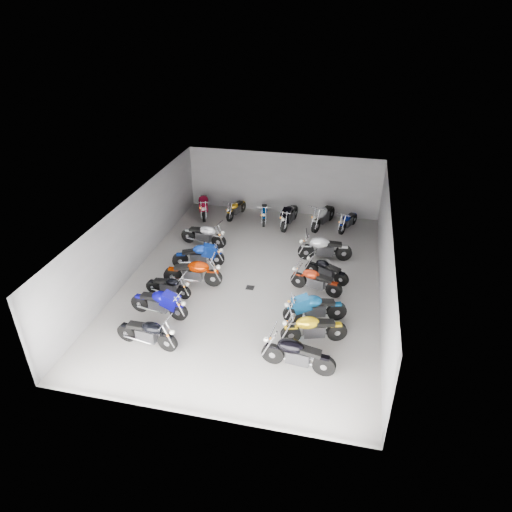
{
  "coord_description": "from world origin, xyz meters",
  "views": [
    {
      "loc": [
        3.52,
        -15.12,
        10.1
      ],
      "look_at": [
        0.06,
        0.32,
        1.0
      ],
      "focal_mm": 32.0,
      "sensor_mm": 36.0,
      "label": 1
    }
  ],
  "objects_px": {
    "motorcycle_back_b": "(236,209)",
    "motorcycle_right_f": "(324,248)",
    "drain_grate": "(250,288)",
    "motorcycle_right_b": "(313,328)",
    "motorcycle_back_d": "(289,215)",
    "motorcycle_back_f": "(348,221)",
    "motorcycle_back_c": "(264,213)",
    "motorcycle_right_d": "(316,281)",
    "motorcycle_left_e": "(199,256)",
    "motorcycle_left_a": "(147,333)",
    "motorcycle_left_d": "(193,272)",
    "motorcycle_left_f": "(204,235)",
    "motorcycle_right_c": "(314,308)",
    "motorcycle_left_b": "(159,303)",
    "motorcycle_back_a": "(204,205)",
    "motorcycle_right_a": "(297,354)",
    "motorcycle_right_e": "(326,270)",
    "motorcycle_back_e": "(323,216)",
    "motorcycle_left_c": "(169,286)"
  },
  "relations": [
    {
      "from": "motorcycle_back_f",
      "to": "motorcycle_right_a",
      "type": "bearing_deg",
      "value": 105.82
    },
    {
      "from": "motorcycle_left_b",
      "to": "motorcycle_back_d",
      "type": "bearing_deg",
      "value": 164.82
    },
    {
      "from": "motorcycle_right_e",
      "to": "motorcycle_right_f",
      "type": "height_order",
      "value": "motorcycle_right_f"
    },
    {
      "from": "motorcycle_right_d",
      "to": "motorcycle_back_b",
      "type": "distance_m",
      "value": 7.71
    },
    {
      "from": "motorcycle_left_f",
      "to": "motorcycle_back_e",
      "type": "relative_size",
      "value": 0.97
    },
    {
      "from": "motorcycle_left_a",
      "to": "motorcycle_right_f",
      "type": "distance_m",
      "value": 8.61
    },
    {
      "from": "motorcycle_right_f",
      "to": "drain_grate",
      "type": "bearing_deg",
      "value": 128.12
    },
    {
      "from": "motorcycle_right_d",
      "to": "motorcycle_right_c",
      "type": "bearing_deg",
      "value": -160.36
    },
    {
      "from": "motorcycle_left_f",
      "to": "motorcycle_right_c",
      "type": "bearing_deg",
      "value": 59.58
    },
    {
      "from": "motorcycle_left_d",
      "to": "motorcycle_left_f",
      "type": "height_order",
      "value": "motorcycle_left_d"
    },
    {
      "from": "motorcycle_left_c",
      "to": "motorcycle_right_f",
      "type": "bearing_deg",
      "value": 131.41
    },
    {
      "from": "motorcycle_left_b",
      "to": "motorcycle_back_a",
      "type": "bearing_deg",
      "value": -165.38
    },
    {
      "from": "motorcycle_left_f",
      "to": "motorcycle_right_f",
      "type": "height_order",
      "value": "motorcycle_right_f"
    },
    {
      "from": "motorcycle_right_a",
      "to": "motorcycle_back_c",
      "type": "height_order",
      "value": "motorcycle_right_a"
    },
    {
      "from": "motorcycle_left_d",
      "to": "motorcycle_back_a",
      "type": "distance_m",
      "value": 6.64
    },
    {
      "from": "motorcycle_left_c",
      "to": "motorcycle_back_a",
      "type": "xyz_separation_m",
      "value": [
        -1.03,
        7.37,
        0.12
      ]
    },
    {
      "from": "motorcycle_left_e",
      "to": "motorcycle_right_f",
      "type": "distance_m",
      "value": 5.4
    },
    {
      "from": "motorcycle_right_a",
      "to": "motorcycle_right_e",
      "type": "height_order",
      "value": "motorcycle_right_a"
    },
    {
      "from": "motorcycle_right_d",
      "to": "motorcycle_back_d",
      "type": "distance_m",
      "value": 5.92
    },
    {
      "from": "motorcycle_right_e",
      "to": "motorcycle_back_b",
      "type": "bearing_deg",
      "value": 68.45
    },
    {
      "from": "motorcycle_right_f",
      "to": "motorcycle_right_a",
      "type": "bearing_deg",
      "value": 169.07
    },
    {
      "from": "motorcycle_left_c",
      "to": "motorcycle_back_e",
      "type": "relative_size",
      "value": 0.81
    },
    {
      "from": "motorcycle_left_e",
      "to": "motorcycle_left_f",
      "type": "distance_m",
      "value": 1.9
    },
    {
      "from": "motorcycle_right_f",
      "to": "motorcycle_back_c",
      "type": "xyz_separation_m",
      "value": [
        -3.34,
        3.26,
        -0.1
      ]
    },
    {
      "from": "drain_grate",
      "to": "motorcycle_right_d",
      "type": "distance_m",
      "value": 2.6
    },
    {
      "from": "motorcycle_right_c",
      "to": "motorcycle_back_b",
      "type": "bearing_deg",
      "value": 13.46
    },
    {
      "from": "motorcycle_back_b",
      "to": "motorcycle_back_f",
      "type": "relative_size",
      "value": 1.03
    },
    {
      "from": "motorcycle_right_c",
      "to": "motorcycle_back_c",
      "type": "relative_size",
      "value": 1.15
    },
    {
      "from": "motorcycle_right_b",
      "to": "drain_grate",
      "type": "bearing_deg",
      "value": 28.42
    },
    {
      "from": "drain_grate",
      "to": "motorcycle_right_d",
      "type": "xyz_separation_m",
      "value": [
        2.53,
        0.29,
        0.5
      ]
    },
    {
      "from": "motorcycle_left_b",
      "to": "motorcycle_back_e",
      "type": "relative_size",
      "value": 0.98
    },
    {
      "from": "motorcycle_back_d",
      "to": "motorcycle_back_f",
      "type": "xyz_separation_m",
      "value": [
        2.88,
        0.2,
        -0.09
      ]
    },
    {
      "from": "motorcycle_left_d",
      "to": "motorcycle_back_c",
      "type": "bearing_deg",
      "value": 160.42
    },
    {
      "from": "drain_grate",
      "to": "motorcycle_back_d",
      "type": "xyz_separation_m",
      "value": [
        0.62,
        5.89,
        0.55
      ]
    },
    {
      "from": "motorcycle_right_d",
      "to": "motorcycle_right_e",
      "type": "xyz_separation_m",
      "value": [
        0.33,
        0.95,
        -0.04
      ]
    },
    {
      "from": "motorcycle_left_e",
      "to": "motorcycle_right_b",
      "type": "distance_m",
      "value": 6.47
    },
    {
      "from": "motorcycle_back_d",
      "to": "motorcycle_back_f",
      "type": "distance_m",
      "value": 2.89
    },
    {
      "from": "motorcycle_left_f",
      "to": "motorcycle_back_d",
      "type": "relative_size",
      "value": 0.97
    },
    {
      "from": "motorcycle_back_d",
      "to": "motorcycle_back_e",
      "type": "height_order",
      "value": "motorcycle_back_e"
    },
    {
      "from": "motorcycle_back_d",
      "to": "motorcycle_left_a",
      "type": "bearing_deg",
      "value": 81.74
    },
    {
      "from": "motorcycle_right_c",
      "to": "motorcycle_back_f",
      "type": "height_order",
      "value": "motorcycle_right_c"
    },
    {
      "from": "motorcycle_back_b",
      "to": "motorcycle_right_f",
      "type": "bearing_deg",
      "value": 158.5
    },
    {
      "from": "motorcycle_left_a",
      "to": "motorcycle_right_f",
      "type": "xyz_separation_m",
      "value": [
        5.11,
        6.93,
        0.04
      ]
    },
    {
      "from": "motorcycle_left_d",
      "to": "motorcycle_back_a",
      "type": "bearing_deg",
      "value": -171.36
    },
    {
      "from": "motorcycle_back_d",
      "to": "motorcycle_left_f",
      "type": "bearing_deg",
      "value": 48.94
    },
    {
      "from": "motorcycle_left_e",
      "to": "motorcycle_back_b",
      "type": "height_order",
      "value": "motorcycle_left_e"
    },
    {
      "from": "motorcycle_left_d",
      "to": "motorcycle_right_c",
      "type": "xyz_separation_m",
      "value": [
        4.92,
        -1.28,
        -0.02
      ]
    },
    {
      "from": "motorcycle_back_b",
      "to": "motorcycle_back_d",
      "type": "bearing_deg",
      "value": -174.87
    },
    {
      "from": "drain_grate",
      "to": "motorcycle_back_e",
      "type": "xyz_separation_m",
      "value": [
        2.27,
        6.17,
        0.57
      ]
    },
    {
      "from": "drain_grate",
      "to": "motorcycle_left_a",
      "type": "relative_size",
      "value": 0.15
    }
  ]
}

